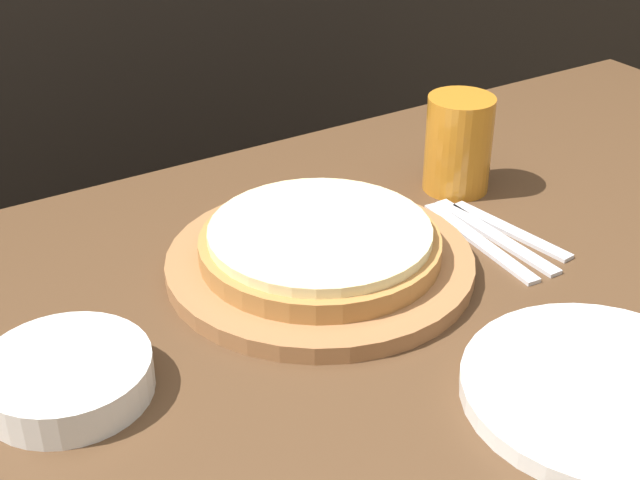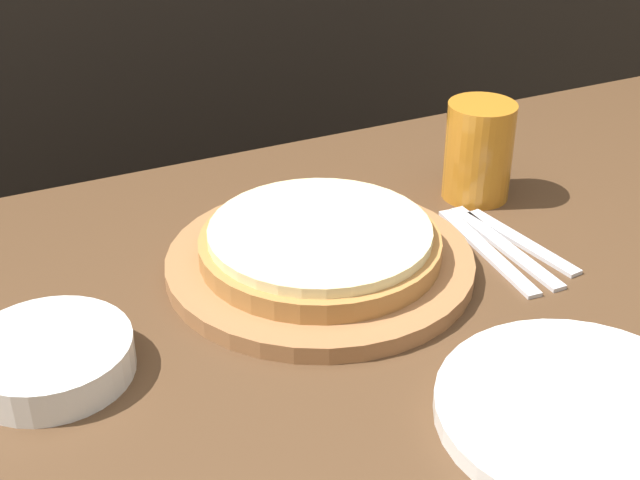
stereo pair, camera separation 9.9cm
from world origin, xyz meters
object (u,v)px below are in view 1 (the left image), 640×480
object	(u,v)px
beer_glass	(459,140)
dinner_plate	(603,391)
pizza_on_board	(320,252)
spoon	(510,230)
side_bowl	(67,376)
fork	(479,241)
dinner_knife	(495,236)

from	to	relation	value
beer_glass	dinner_plate	bearing A→B (deg)	-111.75
pizza_on_board	spoon	size ratio (longest dim) A/B	1.97
side_bowl	dinner_plate	bearing A→B (deg)	-33.14
spoon	pizza_on_board	bearing A→B (deg)	168.84
beer_glass	dinner_plate	xyz separation A→B (m)	(-0.16, -0.41, -0.06)
fork	spoon	xyz separation A→B (m)	(0.05, 0.00, 0.00)
dinner_knife	pizza_on_board	bearing A→B (deg)	167.60
dinner_plate	fork	distance (m)	0.29
side_bowl	dinner_knife	distance (m)	0.53
dinner_knife	fork	bearing A→B (deg)	180.00
dinner_plate	dinner_knife	xyz separation A→B (m)	(0.12, 0.28, -0.01)
side_bowl	dinner_knife	bearing A→B (deg)	0.94
beer_glass	dinner_knife	xyz separation A→B (m)	(-0.05, -0.13, -0.07)
beer_glass	side_bowl	world-z (taller)	beer_glass
dinner_plate	beer_glass	bearing A→B (deg)	68.25
pizza_on_board	side_bowl	distance (m)	0.31
spoon	fork	bearing A→B (deg)	180.00
dinner_plate	side_bowl	world-z (taller)	side_bowl
beer_glass	spoon	bearing A→B (deg)	-98.81
dinner_knife	spoon	world-z (taller)	same
side_bowl	fork	bearing A→B (deg)	0.99
pizza_on_board	beer_glass	distance (m)	0.28
side_bowl	fork	world-z (taller)	side_bowl
beer_glass	dinner_knife	bearing A→B (deg)	-109.19
pizza_on_board	dinner_plate	world-z (taller)	pizza_on_board
side_bowl	spoon	world-z (taller)	side_bowl
dinner_plate	fork	size ratio (longest dim) A/B	1.25
dinner_plate	pizza_on_board	bearing A→B (deg)	107.32
fork	dinner_knife	bearing A→B (deg)	-0.00
pizza_on_board	dinner_plate	bearing A→B (deg)	-72.68
beer_glass	dinner_plate	world-z (taller)	beer_glass
beer_glass	dinner_knife	world-z (taller)	beer_glass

